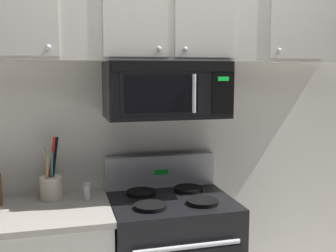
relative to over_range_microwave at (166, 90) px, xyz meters
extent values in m
cube|color=silver|center=(0.00, 0.25, -0.23)|extent=(5.20, 0.10, 2.70)
cylinder|color=#B7BABF|center=(0.00, -0.48, -0.84)|extent=(0.61, 0.03, 0.03)
cube|color=#B7BABF|center=(0.00, 0.16, -0.57)|extent=(0.76, 0.07, 0.22)
cube|color=#19D83F|center=(0.00, 0.13, -0.57)|extent=(0.10, 0.00, 0.04)
cylinder|color=black|center=(-0.16, -0.26, -0.66)|extent=(0.19, 0.19, 0.02)
cylinder|color=black|center=(0.16, -0.26, -0.66)|extent=(0.19, 0.19, 0.02)
cylinder|color=black|center=(-0.16, 0.02, -0.66)|extent=(0.19, 0.19, 0.02)
cylinder|color=black|center=(0.16, 0.02, -0.66)|extent=(0.19, 0.19, 0.02)
cube|color=black|center=(0.00, 0.00, 0.00)|extent=(0.76, 0.39, 0.35)
cube|color=black|center=(0.00, -0.19, 0.14)|extent=(0.73, 0.01, 0.06)
cube|color=black|center=(-0.07, -0.19, -0.02)|extent=(0.49, 0.01, 0.25)
cube|color=black|center=(-0.07, -0.20, -0.02)|extent=(0.44, 0.01, 0.22)
cube|color=black|center=(0.31, -0.19, -0.02)|extent=(0.14, 0.01, 0.25)
cube|color=#19D83F|center=(0.31, -0.20, 0.07)|extent=(0.07, 0.00, 0.03)
cylinder|color=#B7BABF|center=(0.11, -0.22, -0.02)|extent=(0.02, 0.02, 0.23)
cube|color=#BCB7AD|center=(0.00, 0.03, 0.45)|extent=(2.50, 0.33, 0.55)
cube|color=#BCB7AD|center=(-0.83, -0.14, 0.45)|extent=(0.38, 0.01, 0.51)
sphere|color=#B7BABF|center=(-0.70, -0.15, 0.24)|extent=(0.03, 0.03, 0.03)
cube|color=#BCB7AD|center=(-0.21, -0.14, 0.45)|extent=(0.38, 0.01, 0.51)
sphere|color=#B7BABF|center=(-0.08, -0.15, 0.24)|extent=(0.03, 0.03, 0.03)
cube|color=#BCB7AD|center=(0.21, -0.14, 0.45)|extent=(0.38, 0.01, 0.51)
sphere|color=#B7BABF|center=(0.08, -0.15, 0.24)|extent=(0.03, 0.03, 0.03)
cube|color=#BCB7AD|center=(0.83, -0.14, 0.45)|extent=(0.38, 0.01, 0.51)
sphere|color=#B7BABF|center=(0.70, -0.15, 0.24)|extent=(0.03, 0.03, 0.03)
cube|color=#9E998E|center=(-0.84, -0.11, -0.69)|extent=(0.93, 0.65, 0.03)
cylinder|color=beige|center=(-0.72, 0.06, -0.60)|extent=(0.14, 0.14, 0.14)
cylinder|color=teal|center=(-0.71, 0.04, -0.48)|extent=(0.02, 0.06, 0.23)
cylinder|color=red|center=(-0.71, 0.06, -0.44)|extent=(0.06, 0.03, 0.31)
cylinder|color=tan|center=(-0.74, 0.03, -0.48)|extent=(0.04, 0.03, 0.24)
cylinder|color=black|center=(-0.70, 0.08, -0.44)|extent=(0.06, 0.08, 0.31)
cylinder|color=silver|center=(-0.74, 0.07, -0.47)|extent=(0.07, 0.04, 0.26)
cylinder|color=white|center=(-0.50, -0.01, -0.63)|extent=(0.04, 0.04, 0.09)
cylinder|color=#B7BABF|center=(-0.50, -0.01, -0.58)|extent=(0.04, 0.04, 0.02)
camera|label=1|loc=(-0.64, -2.48, 0.11)|focal=43.32mm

